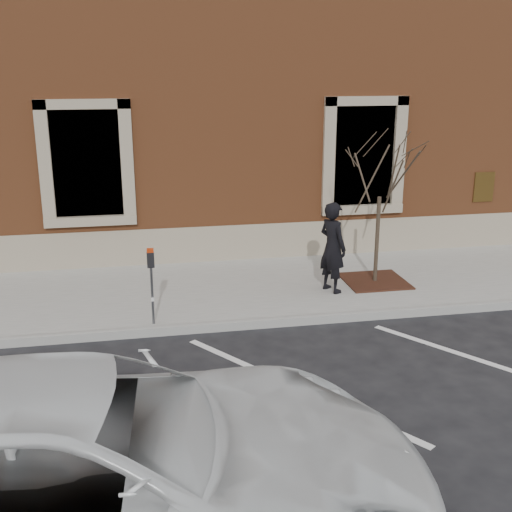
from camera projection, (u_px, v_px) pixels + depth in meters
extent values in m
plane|color=#28282B|center=(262.00, 326.00, 11.14)|extent=(120.00, 120.00, 0.00)
cube|color=#B2AFA7|center=(245.00, 289.00, 12.77)|extent=(40.00, 3.50, 0.15)
cube|color=#9E9E99|center=(263.00, 323.00, 11.07)|extent=(40.00, 0.12, 0.15)
cube|color=brown|center=(206.00, 78.00, 17.27)|extent=(40.00, 8.50, 8.00)
cube|color=gray|center=(231.00, 242.00, 14.30)|extent=(40.00, 0.06, 0.80)
cube|color=black|center=(87.00, 163.00, 13.34)|extent=(1.40, 0.30, 2.20)
cube|color=gray|center=(91.00, 221.00, 13.53)|extent=(1.90, 0.20, 0.20)
cube|color=black|center=(361.00, 155.00, 14.42)|extent=(1.40, 0.30, 2.20)
cube|color=gray|center=(361.00, 209.00, 14.61)|extent=(1.90, 0.20, 0.20)
imported|color=black|center=(333.00, 247.00, 12.20)|extent=(0.66, 0.76, 1.75)
cylinder|color=#595B60|center=(152.00, 296.00, 10.73)|extent=(0.04, 0.04, 1.00)
cube|color=black|center=(151.00, 260.00, 10.55)|extent=(0.12, 0.09, 0.26)
cube|color=#BC2F0C|center=(150.00, 250.00, 10.50)|extent=(0.11, 0.09, 0.06)
cube|color=white|center=(153.00, 300.00, 10.70)|extent=(0.05, 0.00, 0.07)
cube|color=#431F15|center=(375.00, 281.00, 12.96)|extent=(1.22, 1.22, 0.03)
cylinder|color=#403827|center=(377.00, 240.00, 12.71)|extent=(0.08, 0.08, 1.75)
imported|color=silver|center=(87.00, 470.00, 5.75)|extent=(6.58, 3.40, 1.77)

